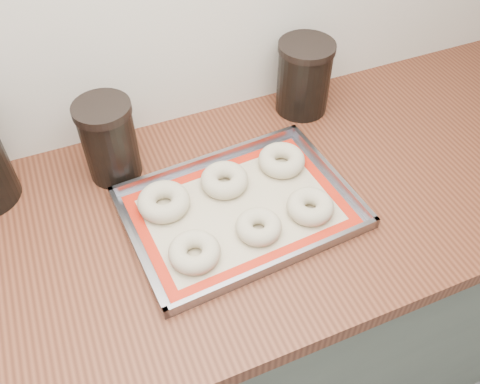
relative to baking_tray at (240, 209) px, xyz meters
name	(u,v)px	position (x,y,z in m)	size (l,w,h in m)	color
cabinet	(220,323)	(-0.05, 0.02, -0.48)	(3.00, 0.65, 0.86)	#586357
countertop	(214,218)	(-0.05, 0.02, -0.03)	(3.06, 0.68, 0.04)	brown
baking_tray	(240,209)	(0.00, 0.00, 0.00)	(0.48, 0.36, 0.03)	gray
baking_mat	(240,210)	(0.00, 0.00, 0.00)	(0.44, 0.32, 0.00)	#C6B793
bagel_front_left	(194,252)	(-0.13, -0.08, 0.02)	(0.10, 0.10, 0.04)	#BBAF91
bagel_front_mid	(259,227)	(0.01, -0.07, 0.01)	(0.09, 0.09, 0.03)	#BBAF91
bagel_front_right	(310,206)	(0.13, -0.06, 0.02)	(0.10, 0.10, 0.04)	#BBAF91
bagel_back_left	(164,202)	(-0.14, 0.07, 0.02)	(0.11, 0.11, 0.04)	#BBAF91
bagel_back_mid	(224,180)	(0.00, 0.08, 0.02)	(0.10, 0.10, 0.04)	#BBAF91
bagel_back_right	(282,160)	(0.14, 0.09, 0.02)	(0.10, 0.10, 0.04)	#BBAF91
canister_mid	(109,140)	(-0.21, 0.22, 0.09)	(0.12, 0.12, 0.18)	black
canister_right	(304,77)	(0.28, 0.26, 0.08)	(0.13, 0.13, 0.18)	black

